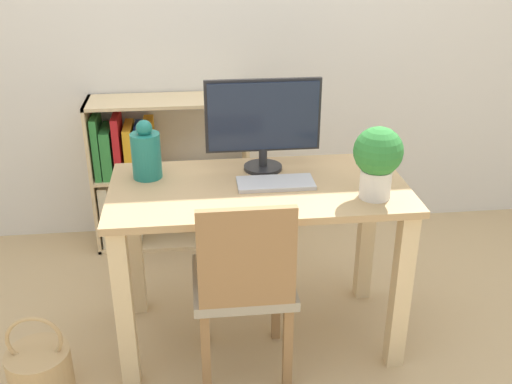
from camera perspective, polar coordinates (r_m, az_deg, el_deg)
The scene contains 10 objects.
ground_plane at distance 2.84m, azimuth 0.23°, elevation -13.32°, with size 10.00×10.00×0.00m, color tan.
wall_back at distance 3.37m, azimuth -2.01°, elevation 17.09°, with size 8.00×0.05×2.60m.
desk at distance 2.52m, azimuth 0.25°, elevation -2.69°, with size 1.22×0.62×0.75m.
monitor at distance 2.53m, azimuth 0.68°, elevation 6.92°, with size 0.49×0.17×0.40m.
keyboard at distance 2.46m, azimuth 1.87°, elevation 0.86°, with size 0.32×0.14×0.02m.
vase at distance 2.53m, azimuth -10.42°, elevation 3.66°, with size 0.12×0.12×0.25m.
potted_plant at distance 2.33m, azimuth 11.51°, elevation 3.21°, with size 0.19×0.19×0.29m.
chair at distance 2.36m, azimuth -1.14°, elevation -8.55°, with size 0.40×0.40×0.84m.
bookshelf at distance 3.44m, azimuth -10.82°, elevation 1.59°, with size 0.87×0.28×0.86m.
basket at distance 2.62m, azimuth -19.86°, elevation -15.78°, with size 0.25×0.25×0.38m.
Camera 1 is at (-0.26, -2.22, 1.76)m, focal length 42.00 mm.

